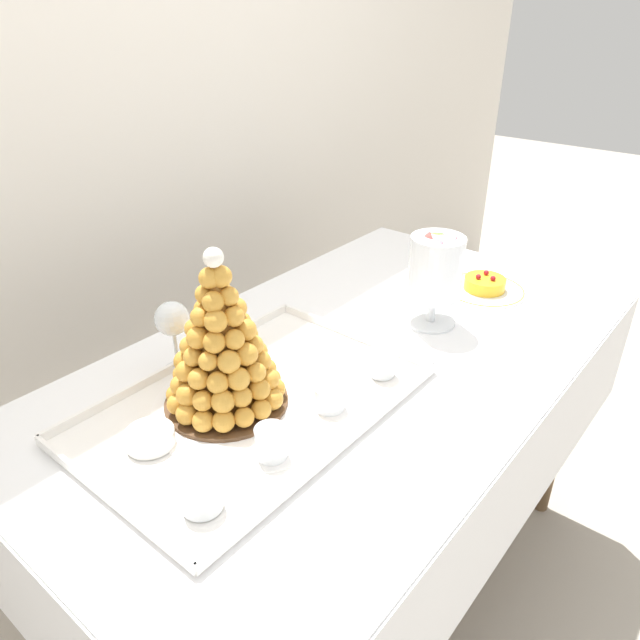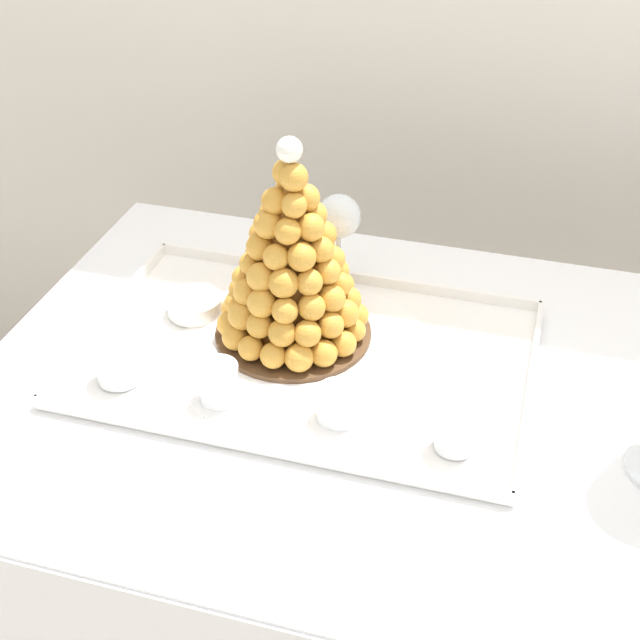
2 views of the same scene
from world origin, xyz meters
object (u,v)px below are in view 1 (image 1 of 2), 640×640
Objects in this scene: dessert_cup_mid_left at (271,443)px; macaron_goblet at (436,269)px; creme_brulee_ramekin at (150,437)px; fruit_tart_plate at (484,287)px; dessert_cup_centre at (329,398)px; croquembouche at (222,348)px; dessert_cup_left at (201,496)px; serving_tray at (254,404)px; wine_glass at (172,321)px; dessert_cup_mid_right at (382,363)px.

macaron_goblet reaches higher than dessert_cup_mid_left.
fruit_tart_plate is (0.94, -0.17, -0.01)m from creme_brulee_ramekin.
creme_brulee_ramekin is at bearing 121.67° from dessert_cup_mid_left.
macaron_goblet is (0.42, 0.03, 0.11)m from dessert_cup_centre.
croquembouche is 0.28m from dessert_cup_left.
fruit_tart_plate is at bearing -5.32° from macaron_goblet.
creme_brulee_ramekin is at bearing 164.50° from serving_tray.
wine_glass is at bearing 105.07° from dessert_cup_centre.
wine_glass reaches higher than dessert_cup_mid_left.
croquembouche is 0.17m from wine_glass.
dessert_cup_mid_right is 0.29m from macaron_goblet.
dessert_cup_mid_left is 0.60m from macaron_goblet.
serving_tray is 0.14m from croquembouche.
fruit_tart_plate reaches higher than creme_brulee_ramekin.
dessert_cup_mid_left is (0.15, -0.00, 0.00)m from dessert_cup_left.
macaron_goblet is at bearing 3.68° from dessert_cup_centre.
dessert_cup_mid_left reaches higher than dessert_cup_centre.
creme_brulee_ramekin is 0.36× the size of macaron_goblet.
dessert_cup_left is 0.31m from dessert_cup_centre.
wine_glass is (0.19, 0.16, 0.09)m from creme_brulee_ramekin.
serving_tray is at bearing 150.79° from dessert_cup_mid_right.
dessert_cup_mid_left is 0.21m from creme_brulee_ramekin.
fruit_tart_plate is at bearing 0.83° from dessert_cup_mid_left.
macaron_goblet reaches higher than wine_glass.
serving_tray is 2.76× the size of macaron_goblet.
dessert_cup_left is 0.27× the size of macaron_goblet.
dessert_cup_left is 0.15m from dessert_cup_mid_left.
dessert_cup_mid_left is 0.24× the size of macaron_goblet.
dessert_cup_mid_right is 0.51m from fruit_tart_plate.
serving_tray is at bearing 169.65° from macaron_goblet.
serving_tray is 11.07× the size of dessert_cup_mid_right.
creme_brulee_ramekin is at bearing 156.67° from dessert_cup_mid_right.
dessert_cup_mid_left is 0.83m from fruit_tart_plate.
dessert_cup_mid_right reaches higher than dessert_cup_mid_left.
dessert_cup_mid_right is at bearing -178.03° from fruit_tart_plate.
dessert_cup_left is at bearing 179.33° from dessert_cup_mid_left.
macaron_goblet reaches higher than serving_tray.
creme_brulee_ramekin is (0.04, 0.18, -0.01)m from dessert_cup_left.
wine_glass is at bearing 40.39° from creme_brulee_ramekin.
serving_tray is 4.12× the size of wine_glass.
dessert_cup_centre reaches higher than serving_tray.
dessert_cup_mid_left is (-0.08, -0.13, 0.03)m from serving_tray.
wine_glass is (-0.01, 0.21, 0.11)m from serving_tray.
croquembouche is at bearing -97.39° from wine_glass.
dessert_cup_left is 0.74× the size of creme_brulee_ramekin.
creme_brulee_ramekin is 0.72m from macaron_goblet.
dessert_cup_centre is 0.35m from wine_glass.
wine_glass is at bearing 77.55° from dessert_cup_mid_left.
dessert_cup_left is (-0.23, -0.12, 0.02)m from serving_tray.
dessert_cup_mid_left is 0.32m from dessert_cup_mid_right.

